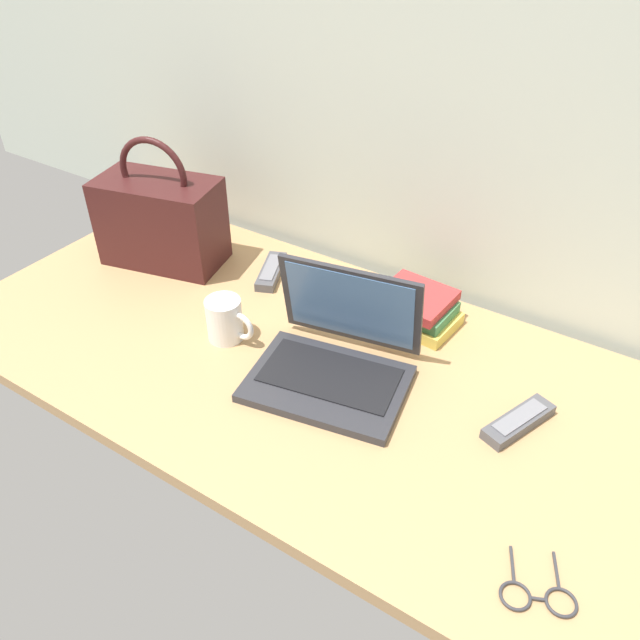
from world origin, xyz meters
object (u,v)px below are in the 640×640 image
at_px(laptop, 335,356).
at_px(remote_control_far, 271,271).
at_px(remote_control_near, 519,421).
at_px(book_stack, 414,308).
at_px(coffee_mug, 226,319).
at_px(handbag, 161,220).
at_px(eyeglasses, 538,596).

xyz_separation_m(laptop, remote_control_far, (-0.33, 0.23, -0.03)).
height_order(remote_control_near, book_stack, book_stack).
relative_size(coffee_mug, handbag, 0.36).
distance_m(eyeglasses, book_stack, 0.67).
bearing_deg(eyeglasses, remote_control_near, 113.43).
xyz_separation_m(remote_control_near, book_stack, (-0.31, 0.19, 0.02)).
distance_m(remote_control_far, eyeglasses, 0.96).
bearing_deg(laptop, remote_control_near, 9.26).
relative_size(laptop, remote_control_far, 2.11).
xyz_separation_m(laptop, eyeglasses, (0.50, -0.25, -0.04)).
bearing_deg(eyeglasses, coffee_mug, 163.46).
distance_m(laptop, book_stack, 0.26).
bearing_deg(eyeglasses, handbag, 160.23).
height_order(coffee_mug, eyeglasses, coffee_mug).
distance_m(laptop, eyeglasses, 0.56).
relative_size(remote_control_far, book_stack, 0.82).
height_order(laptop, remote_control_far, laptop).
xyz_separation_m(coffee_mug, remote_control_far, (-0.07, 0.26, -0.04)).
bearing_deg(book_stack, remote_control_far, -176.95).
relative_size(laptop, book_stack, 1.73).
xyz_separation_m(remote_control_far, book_stack, (0.39, 0.02, 0.02)).
distance_m(remote_control_near, book_stack, 0.36).
height_order(laptop, remote_control_near, laptop).
bearing_deg(remote_control_near, eyeglasses, -66.57).
xyz_separation_m(handbag, book_stack, (0.66, 0.11, -0.08)).
distance_m(laptop, remote_control_far, 0.40).
bearing_deg(handbag, remote_control_far, 17.20).
bearing_deg(coffee_mug, eyeglasses, -16.54).
height_order(eyeglasses, book_stack, book_stack).
height_order(remote_control_near, eyeglasses, remote_control_near).
xyz_separation_m(remote_control_near, remote_control_far, (-0.70, 0.17, 0.00)).
bearing_deg(remote_control_far, coffee_mug, -74.92).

